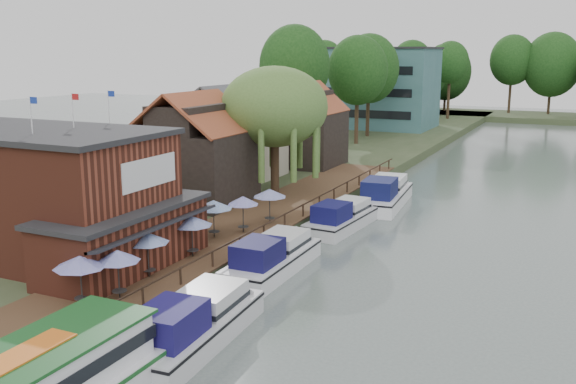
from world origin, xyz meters
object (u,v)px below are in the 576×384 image
at_px(umbrella_3, 192,236).
at_px(cruiser_3, 385,190).
at_px(umbrella_2, 148,255).
at_px(willow, 275,131).
at_px(cruiser_0, 193,318).
at_px(pub, 59,195).
at_px(umbrella_5, 243,214).
at_px(umbrella_1, 119,274).
at_px(cottage_a, 193,148).
at_px(cruiser_1, 272,253).
at_px(umbrella_4, 214,219).
at_px(cottage_c, 305,124).
at_px(hotel_block, 353,87).
at_px(cottage_b, 226,132).
at_px(cruiser_2, 342,214).
at_px(umbrella_0, 81,281).
at_px(umbrella_6, 270,206).

relative_size(umbrella_3, cruiser_3, 0.22).
xyz_separation_m(umbrella_2, umbrella_3, (0.15, 3.81, 0.00)).
xyz_separation_m(willow, cruiser_0, (8.21, -24.41, -5.00)).
distance_m(pub, umbrella_2, 7.02).
distance_m(willow, umbrella_5, 12.46).
distance_m(pub, umbrella_1, 8.43).
distance_m(umbrella_2, umbrella_5, 9.43).
relative_size(umbrella_2, umbrella_5, 1.00).
xyz_separation_m(cottage_a, cruiser_1, (11.60, -9.60, -4.08)).
distance_m(umbrella_4, cruiser_0, 12.81).
xyz_separation_m(cottage_c, umbrella_4, (5.77, -27.12, -2.96)).
xyz_separation_m(cottage_c, umbrella_1, (7.16, -37.77, -2.96)).
height_order(hotel_block, cruiser_3, hotel_block).
bearing_deg(pub, cottage_b, 99.09).
bearing_deg(umbrella_2, cruiser_2, 75.37).
bearing_deg(cottage_a, hotel_block, 97.13).
relative_size(pub, umbrella_2, 8.42).
xyz_separation_m(umbrella_5, cruiser_0, (4.85, -13.08, -1.07)).
xyz_separation_m(hotel_block, cottage_b, (4.00, -46.00, -1.90)).
bearing_deg(cruiser_0, umbrella_0, -175.79).
bearing_deg(cruiser_3, umbrella_5, -112.27).
relative_size(pub, umbrella_4, 8.38).
relative_size(umbrella_1, cruiser_2, 0.26).
height_order(umbrella_2, umbrella_6, same).
xyz_separation_m(pub, willow, (3.50, 20.00, 1.56)).
xyz_separation_m(cottage_a, cruiser_0, (12.71, -19.41, -4.03)).
bearing_deg(umbrella_4, cruiser_3, 71.21).
xyz_separation_m(cottage_c, cruiser_1, (10.60, -28.60, -4.08)).
bearing_deg(cruiser_1, cottage_a, 139.53).
relative_size(hotel_block, umbrella_0, 10.60).
distance_m(pub, umbrella_4, 9.29).
height_order(hotel_block, cruiser_0, hotel_block).
distance_m(cottage_a, umbrella_1, 20.68).
height_order(umbrella_2, cruiser_1, umbrella_2).
height_order(umbrella_4, umbrella_5, same).
bearing_deg(willow, umbrella_3, -79.24).
relative_size(hotel_block, umbrella_2, 10.69).
bearing_deg(umbrella_2, cruiser_0, -35.36).
distance_m(hotel_block, cruiser_2, 58.58).
xyz_separation_m(hotel_block, cruiser_3, (19.61, -46.97, -5.85)).
height_order(cruiser_0, cruiser_3, cruiser_3).
height_order(umbrella_3, umbrella_4, same).
relative_size(cottage_a, cruiser_2, 0.94).
height_order(umbrella_5, cruiser_0, umbrella_5).
distance_m(cottage_a, umbrella_6, 9.63).
distance_m(cottage_c, cruiser_3, 15.80).
relative_size(cottage_c, umbrella_3, 3.58).
distance_m(willow, cruiser_1, 17.00).
relative_size(cottage_c, umbrella_1, 3.58).
bearing_deg(cruiser_3, umbrella_3, -108.22).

